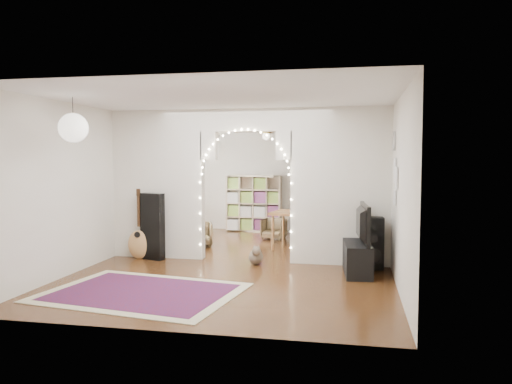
% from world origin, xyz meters
% --- Properties ---
extents(floor, '(7.50, 7.50, 0.00)m').
position_xyz_m(floor, '(0.00, 0.00, 0.00)').
color(floor, black).
rests_on(floor, ground).
extents(ceiling, '(5.00, 7.50, 0.02)m').
position_xyz_m(ceiling, '(0.00, 0.00, 2.70)').
color(ceiling, white).
rests_on(ceiling, wall_back).
extents(wall_back, '(5.00, 0.02, 2.70)m').
position_xyz_m(wall_back, '(0.00, 3.75, 1.35)').
color(wall_back, silver).
rests_on(wall_back, floor).
extents(wall_front, '(5.00, 0.02, 2.70)m').
position_xyz_m(wall_front, '(0.00, -3.75, 1.35)').
color(wall_front, silver).
rests_on(wall_front, floor).
extents(wall_left, '(0.02, 7.50, 2.70)m').
position_xyz_m(wall_left, '(-2.50, 0.00, 1.35)').
color(wall_left, silver).
rests_on(wall_left, floor).
extents(wall_right, '(0.02, 7.50, 2.70)m').
position_xyz_m(wall_right, '(2.50, 0.00, 1.35)').
color(wall_right, silver).
rests_on(wall_right, floor).
extents(divider_wall, '(5.00, 0.20, 2.70)m').
position_xyz_m(divider_wall, '(0.00, 0.00, 1.42)').
color(divider_wall, silver).
rests_on(divider_wall, floor).
extents(fairy_lights, '(1.64, 0.04, 1.60)m').
position_xyz_m(fairy_lights, '(0.00, -0.13, 1.55)').
color(fairy_lights, '#FFEABF').
rests_on(fairy_lights, divider_wall).
extents(window, '(0.04, 1.20, 1.40)m').
position_xyz_m(window, '(-2.47, 1.80, 1.50)').
color(window, white).
rests_on(window, wall_left).
extents(wall_clock, '(0.03, 0.31, 0.31)m').
position_xyz_m(wall_clock, '(2.48, -0.60, 2.10)').
color(wall_clock, white).
rests_on(wall_clock, wall_right).
extents(picture_frames, '(0.02, 0.50, 0.70)m').
position_xyz_m(picture_frames, '(2.48, -1.00, 1.50)').
color(picture_frames, white).
rests_on(picture_frames, wall_right).
extents(paper_lantern, '(0.40, 0.40, 0.40)m').
position_xyz_m(paper_lantern, '(-1.90, -2.40, 2.25)').
color(paper_lantern, white).
rests_on(paper_lantern, ceiling).
extents(ceiling_fan, '(1.10, 1.10, 0.30)m').
position_xyz_m(ceiling_fan, '(0.00, 2.00, 2.40)').
color(ceiling_fan, gold).
rests_on(ceiling_fan, ceiling).
extents(area_rug, '(2.82, 2.27, 0.02)m').
position_xyz_m(area_rug, '(-0.94, -2.39, 0.01)').
color(area_rug, maroon).
rests_on(area_rug, floor).
extents(guitar_case, '(0.48, 0.30, 1.20)m').
position_xyz_m(guitar_case, '(-1.68, -0.25, 0.60)').
color(guitar_case, black).
rests_on(guitar_case, floor).
extents(acoustic_guitar, '(0.44, 0.18, 1.08)m').
position_xyz_m(acoustic_guitar, '(-1.94, -0.25, 0.47)').
color(acoustic_guitar, '#B78549').
rests_on(acoustic_guitar, floor).
extents(tabby_cat, '(0.32, 0.56, 0.37)m').
position_xyz_m(tabby_cat, '(0.24, -0.33, 0.15)').
color(tabby_cat, brown).
rests_on(tabby_cat, floor).
extents(floor_speaker, '(0.35, 0.32, 0.86)m').
position_xyz_m(floor_speaker, '(2.20, -0.25, 0.43)').
color(floor_speaker, black).
rests_on(floor_speaker, floor).
extents(media_console, '(0.48, 1.03, 0.50)m').
position_xyz_m(media_console, '(1.95, -0.70, 0.25)').
color(media_console, black).
rests_on(media_console, floor).
extents(tv, '(0.23, 1.08, 0.62)m').
position_xyz_m(tv, '(1.95, -0.70, 0.81)').
color(tv, black).
rests_on(tv, media_console).
extents(bookcase, '(1.39, 0.85, 1.41)m').
position_xyz_m(bookcase, '(-0.57, 3.49, 0.70)').
color(bookcase, tan).
rests_on(bookcase, floor).
extents(dining_table, '(1.33, 1.01, 0.76)m').
position_xyz_m(dining_table, '(0.88, 1.24, 0.68)').
color(dining_table, brown).
rests_on(dining_table, floor).
extents(flower_vase, '(0.21, 0.21, 0.19)m').
position_xyz_m(flower_vase, '(0.88, 1.24, 0.85)').
color(flower_vase, silver).
rests_on(flower_vase, dining_table).
extents(dining_chair_left, '(0.69, 0.70, 0.50)m').
position_xyz_m(dining_chair_left, '(-1.28, 1.23, 0.25)').
color(dining_chair_left, brown).
rests_on(dining_chair_left, floor).
extents(dining_chair_right, '(0.57, 0.58, 0.46)m').
position_xyz_m(dining_chair_right, '(0.11, 2.40, 0.23)').
color(dining_chair_right, brown).
rests_on(dining_chair_right, floor).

